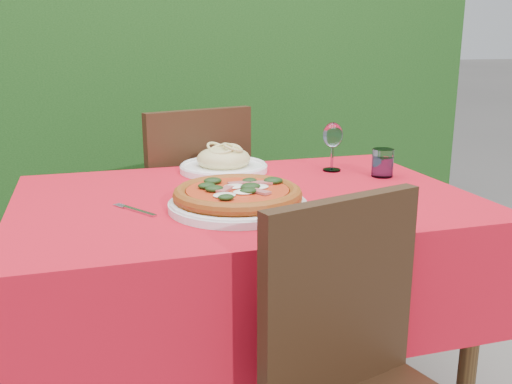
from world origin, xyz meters
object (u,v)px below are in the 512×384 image
object	(u,v)px
pasta_plate	(224,163)
wine_glass	(333,137)
pizza_plate	(238,197)
chair_near	(369,384)
fork	(139,211)
chair_far	(189,208)
water_glass	(382,164)

from	to	relation	value
pasta_plate	wine_glass	bearing A→B (deg)	-15.41
pizza_plate	chair_near	bearing A→B (deg)	-72.23
chair_near	pizza_plate	xyz separation A→B (m)	(-0.15, 0.47, 0.28)
fork	chair_far	bearing A→B (deg)	38.22
chair_near	fork	distance (m)	0.70
chair_near	fork	xyz separation A→B (m)	(-0.40, 0.51, 0.25)
chair_near	pasta_plate	bearing A→B (deg)	79.23
pasta_plate	fork	distance (m)	0.51
pizza_plate	fork	bearing A→B (deg)	169.76
pasta_plate	water_glass	world-z (taller)	water_glass
chair_far	water_glass	distance (m)	0.80
water_glass	pizza_plate	bearing A→B (deg)	-157.97
pasta_plate	water_glass	distance (m)	0.52
chair_near	pizza_plate	size ratio (longest dim) A/B	2.06
pizza_plate	water_glass	distance (m)	0.58
pizza_plate	water_glass	world-z (taller)	water_glass
chair_far	pizza_plate	distance (m)	0.79
water_glass	pasta_plate	bearing A→B (deg)	154.89
water_glass	fork	world-z (taller)	water_glass
pizza_plate	pasta_plate	world-z (taller)	pasta_plate
chair_near	pasta_plate	xyz separation A→B (m)	(-0.08, 0.90, 0.28)
chair_near	chair_far	distance (m)	1.23
pizza_plate	chair_far	bearing A→B (deg)	89.89
pasta_plate	fork	bearing A→B (deg)	-128.91
pasta_plate	water_glass	xyz separation A→B (m)	(0.47, -0.22, 0.01)
chair_near	wine_glass	xyz separation A→B (m)	(0.27, 0.81, 0.37)
chair_near	pasta_plate	distance (m)	0.95
chair_far	fork	bearing A→B (deg)	54.28
chair_far	pasta_plate	size ratio (longest dim) A/B	3.19
chair_near	wine_glass	bearing A→B (deg)	55.72
chair_far	pizza_plate	world-z (taller)	chair_far
pizza_plate	water_glass	bearing A→B (deg)	22.03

